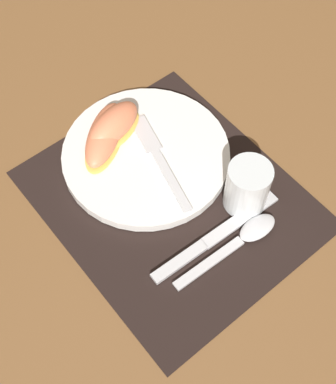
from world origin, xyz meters
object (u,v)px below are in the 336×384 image
object	(u,v)px
citrus_wedge_0	(112,127)
knife	(213,238)
spoon	(245,237)
citrus_wedge_1	(104,135)
juice_glass	(247,189)
fork	(157,155)
plate	(146,155)

from	to	relation	value
citrus_wedge_0	knife	bearing A→B (deg)	1.42
spoon	citrus_wedge_1	world-z (taller)	citrus_wedge_1
juice_glass	fork	distance (m)	0.15
knife	plate	bearing A→B (deg)	175.67
plate	citrus_wedge_0	xyz separation A→B (m)	(-0.06, -0.02, 0.03)
spoon	citrus_wedge_0	world-z (taller)	citrus_wedge_0
fork	citrus_wedge_1	world-z (taller)	citrus_wedge_1
juice_glass	plate	bearing A→B (deg)	-157.46
spoon	fork	world-z (taller)	fork
juice_glass	spoon	bearing A→B (deg)	-42.77
citrus_wedge_1	plate	bearing A→B (deg)	33.10
knife	fork	world-z (taller)	fork
spoon	citrus_wedge_1	distance (m)	0.27
citrus_wedge_0	citrus_wedge_1	bearing A→B (deg)	-78.53
knife	juice_glass	bearing A→B (deg)	102.87
spoon	fork	size ratio (longest dim) A/B	0.96
fork	spoon	bearing A→B (deg)	4.30
juice_glass	spoon	xyz separation A→B (m)	(0.05, -0.04, -0.03)
knife	spoon	distance (m)	0.05
knife	fork	bearing A→B (deg)	172.06
spoon	citrus_wedge_1	bearing A→B (deg)	-167.06
knife	spoon	world-z (taller)	spoon
citrus_wedge_1	citrus_wedge_0	bearing A→B (deg)	101.47
plate	knife	xyz separation A→B (m)	(0.18, -0.01, -0.01)
knife	citrus_wedge_1	size ratio (longest dim) A/B	1.66
fork	citrus_wedge_0	distance (m)	0.09
knife	fork	distance (m)	0.16
juice_glass	spoon	world-z (taller)	juice_glass
fork	citrus_wedge_0	xyz separation A→B (m)	(-0.08, -0.03, 0.02)
citrus_wedge_0	juice_glass	bearing A→B (deg)	21.16
plate	knife	world-z (taller)	plate
fork	citrus_wedge_1	bearing A→B (deg)	-148.50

